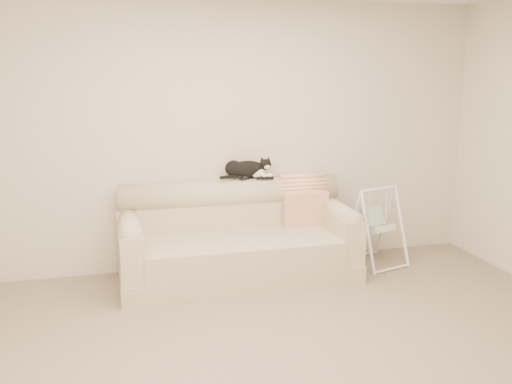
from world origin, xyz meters
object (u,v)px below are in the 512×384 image
remote_a (247,178)px  remote_b (265,178)px  sofa (237,241)px  tuxedo_cat (247,169)px  baby_swing (376,226)px

remote_a → remote_b: 0.18m
sofa → tuxedo_cat: 0.71m
sofa → baby_swing: size_ratio=2.75×
remote_b → baby_swing: remote_b is taller
baby_swing → sofa: bearing=179.7°
sofa → remote_b: (0.34, 0.21, 0.56)m
sofa → remote_b: 0.68m
baby_swing → tuxedo_cat: bearing=168.7°
tuxedo_cat → sofa: bearing=-123.0°
remote_a → tuxedo_cat: 0.09m
remote_a → tuxedo_cat: bearing=-128.1°
remote_a → remote_b: bearing=-14.0°
sofa → remote_b: bearing=32.1°
tuxedo_cat → baby_swing: 1.44m
sofa → remote_b: remote_b is taller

